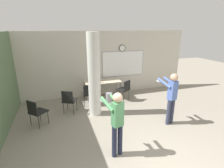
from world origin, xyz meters
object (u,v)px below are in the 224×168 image
object	(u,v)px
person_playing_side	(171,95)
chair_table_left	(88,93)
chair_table_right	(124,89)
person_playing_front	(117,120)
folding_table	(103,83)
chair_near_pillar	(69,100)
bottle_on_table	(99,80)
chair_by_left_wall	(36,111)

from	to	relation	value
person_playing_side	chair_table_left	bearing A→B (deg)	135.44
chair_table_right	person_playing_front	world-z (taller)	person_playing_front
folding_table	chair_table_right	size ratio (longest dim) A/B	1.76
chair_near_pillar	person_playing_front	distance (m)	2.72
chair_table_left	person_playing_side	distance (m)	3.08
chair_table_right	person_playing_side	distance (m)	2.32
chair_table_left	person_playing_front	distance (m)	3.03
person_playing_side	person_playing_front	bearing A→B (deg)	-157.44
folding_table	chair_table_right	distance (m)	0.96
chair_table_right	bottle_on_table	bearing A→B (deg)	158.64
person_playing_side	bottle_on_table	bearing A→B (deg)	122.59
chair_by_left_wall	person_playing_front	distance (m)	2.76
folding_table	chair_table_left	xyz separation A→B (m)	(-0.74, -0.58, -0.17)
chair_table_right	person_playing_front	bearing A→B (deg)	-114.95
bottle_on_table	person_playing_side	size ratio (longest dim) A/B	0.16
chair_by_left_wall	person_playing_side	bearing A→B (deg)	-15.56
person_playing_side	person_playing_front	distance (m)	2.24
chair_table_left	person_playing_side	size ratio (longest dim) A/B	0.53
person_playing_side	chair_by_left_wall	bearing A→B (deg)	164.44
folding_table	chair_table_left	bearing A→B (deg)	-142.07
folding_table	person_playing_side	world-z (taller)	person_playing_side
chair_table_right	person_playing_side	xyz separation A→B (m)	(0.65, -2.18, 0.45)
chair_by_left_wall	person_playing_front	world-z (taller)	person_playing_front
chair_near_pillar	chair_by_left_wall	size ratio (longest dim) A/B	1.00
chair_table_right	folding_table	bearing A→B (deg)	145.02
chair_near_pillar	chair_table_left	world-z (taller)	same
chair_table_right	person_playing_front	xyz separation A→B (m)	(-1.41, -3.04, 0.43)
chair_near_pillar	person_playing_front	xyz separation A→B (m)	(0.87, -2.54, 0.43)
person_playing_front	chair_by_left_wall	bearing A→B (deg)	133.92
bottle_on_table	chair_table_left	distance (m)	0.76
folding_table	bottle_on_table	xyz separation A→B (m)	(-0.21, -0.16, 0.16)
person_playing_front	chair_near_pillar	bearing A→B (deg)	108.96
person_playing_front	chair_table_right	bearing A→B (deg)	65.05
folding_table	person_playing_front	bearing A→B (deg)	-100.15
folding_table	chair_table_left	size ratio (longest dim) A/B	1.76
chair_near_pillar	chair_table_right	size ratio (longest dim) A/B	1.00
chair_near_pillar	chair_table_right	xyz separation A→B (m)	(2.29, 0.49, 0.00)
person_playing_side	person_playing_front	size ratio (longest dim) A/B	1.03
bottle_on_table	person_playing_front	size ratio (longest dim) A/B	0.17
chair_by_left_wall	chair_table_left	bearing A→B (deg)	30.15
bottle_on_table	person_playing_front	world-z (taller)	person_playing_front
chair_near_pillar	chair_by_left_wall	distance (m)	1.17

